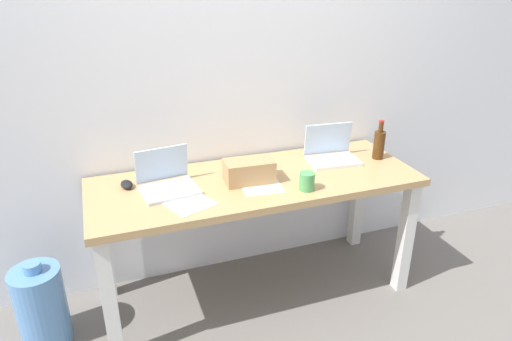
{
  "coord_description": "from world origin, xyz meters",
  "views": [
    {
      "loc": [
        -0.78,
        -2.17,
        1.84
      ],
      "look_at": [
        0.0,
        0.0,
        0.81
      ],
      "focal_mm": 32.61,
      "sensor_mm": 36.0,
      "label": 1
    }
  ],
  "objects_px": {
    "laptop_right": "(331,153)",
    "beer_bottle": "(379,144)",
    "water_cooler_jug": "(41,306)",
    "computer_mouse": "(127,184)",
    "cardboard_box": "(249,171)",
    "desk": "(256,196)",
    "laptop_left": "(167,182)",
    "coffee_mug": "(307,181)"
  },
  "relations": [
    {
      "from": "desk",
      "to": "cardboard_box",
      "type": "bearing_deg",
      "value": -157.85
    },
    {
      "from": "beer_bottle",
      "to": "computer_mouse",
      "type": "bearing_deg",
      "value": 176.05
    },
    {
      "from": "coffee_mug",
      "to": "desk",
      "type": "bearing_deg",
      "value": 133.76
    },
    {
      "from": "cardboard_box",
      "to": "desk",
      "type": "bearing_deg",
      "value": 22.15
    },
    {
      "from": "laptop_right",
      "to": "water_cooler_jug",
      "type": "xyz_separation_m",
      "value": [
        -1.69,
        -0.1,
        -0.58
      ]
    },
    {
      "from": "desk",
      "to": "laptop_left",
      "type": "height_order",
      "value": "laptop_left"
    },
    {
      "from": "laptop_right",
      "to": "beer_bottle",
      "type": "xyz_separation_m",
      "value": [
        0.28,
        -0.07,
        0.05
      ]
    },
    {
      "from": "cardboard_box",
      "to": "coffee_mug",
      "type": "bearing_deg",
      "value": -37.86
    },
    {
      "from": "water_cooler_jug",
      "to": "laptop_right",
      "type": "bearing_deg",
      "value": 3.46
    },
    {
      "from": "desk",
      "to": "cardboard_box",
      "type": "distance_m",
      "value": 0.18
    },
    {
      "from": "computer_mouse",
      "to": "coffee_mug",
      "type": "height_order",
      "value": "coffee_mug"
    },
    {
      "from": "water_cooler_jug",
      "to": "cardboard_box",
      "type": "bearing_deg",
      "value": -0.63
    },
    {
      "from": "beer_bottle",
      "to": "cardboard_box",
      "type": "bearing_deg",
      "value": -176.74
    },
    {
      "from": "laptop_left",
      "to": "cardboard_box",
      "type": "relative_size",
      "value": 1.19
    },
    {
      "from": "laptop_right",
      "to": "water_cooler_jug",
      "type": "bearing_deg",
      "value": -176.54
    },
    {
      "from": "laptop_left",
      "to": "water_cooler_jug",
      "type": "bearing_deg",
      "value": -176.18
    },
    {
      "from": "laptop_right",
      "to": "water_cooler_jug",
      "type": "height_order",
      "value": "laptop_right"
    },
    {
      "from": "beer_bottle",
      "to": "coffee_mug",
      "type": "bearing_deg",
      "value": -157.58
    },
    {
      "from": "laptop_left",
      "to": "computer_mouse",
      "type": "distance_m",
      "value": 0.22
    },
    {
      "from": "computer_mouse",
      "to": "water_cooler_jug",
      "type": "height_order",
      "value": "computer_mouse"
    },
    {
      "from": "desk",
      "to": "coffee_mug",
      "type": "xyz_separation_m",
      "value": [
        0.2,
        -0.21,
        0.15
      ]
    },
    {
      "from": "cardboard_box",
      "to": "coffee_mug",
      "type": "height_order",
      "value": "cardboard_box"
    },
    {
      "from": "water_cooler_jug",
      "to": "computer_mouse",
      "type": "bearing_deg",
      "value": 15.2
    },
    {
      "from": "beer_bottle",
      "to": "coffee_mug",
      "type": "relative_size",
      "value": 2.51
    },
    {
      "from": "laptop_left",
      "to": "laptop_right",
      "type": "distance_m",
      "value": 0.99
    },
    {
      "from": "laptop_left",
      "to": "coffee_mug",
      "type": "bearing_deg",
      "value": -20.45
    },
    {
      "from": "desk",
      "to": "laptop_left",
      "type": "distance_m",
      "value": 0.5
    },
    {
      "from": "laptop_right",
      "to": "cardboard_box",
      "type": "height_order",
      "value": "laptop_right"
    },
    {
      "from": "laptop_left",
      "to": "laptop_right",
      "type": "xyz_separation_m",
      "value": [
        0.99,
        0.06,
        0.01
      ]
    },
    {
      "from": "computer_mouse",
      "to": "water_cooler_jug",
      "type": "relative_size",
      "value": 0.21
    },
    {
      "from": "laptop_right",
      "to": "coffee_mug",
      "type": "distance_m",
      "value": 0.44
    },
    {
      "from": "desk",
      "to": "laptop_left",
      "type": "relative_size",
      "value": 5.81
    },
    {
      "from": "beer_bottle",
      "to": "computer_mouse",
      "type": "relative_size",
      "value": 2.38
    },
    {
      "from": "laptop_right",
      "to": "cardboard_box",
      "type": "relative_size",
      "value": 1.19
    },
    {
      "from": "desk",
      "to": "coffee_mug",
      "type": "distance_m",
      "value": 0.33
    },
    {
      "from": "cardboard_box",
      "to": "water_cooler_jug",
      "type": "xyz_separation_m",
      "value": [
        -1.14,
        0.01,
        -0.6
      ]
    },
    {
      "from": "laptop_right",
      "to": "computer_mouse",
      "type": "relative_size",
      "value": 3.1
    },
    {
      "from": "laptop_left",
      "to": "computer_mouse",
      "type": "bearing_deg",
      "value": 155.72
    },
    {
      "from": "desk",
      "to": "beer_bottle",
      "type": "distance_m",
      "value": 0.82
    },
    {
      "from": "laptop_right",
      "to": "laptop_left",
      "type": "bearing_deg",
      "value": -176.81
    },
    {
      "from": "laptop_right",
      "to": "cardboard_box",
      "type": "bearing_deg",
      "value": -168.39
    },
    {
      "from": "desk",
      "to": "computer_mouse",
      "type": "relative_size",
      "value": 18.02
    }
  ]
}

